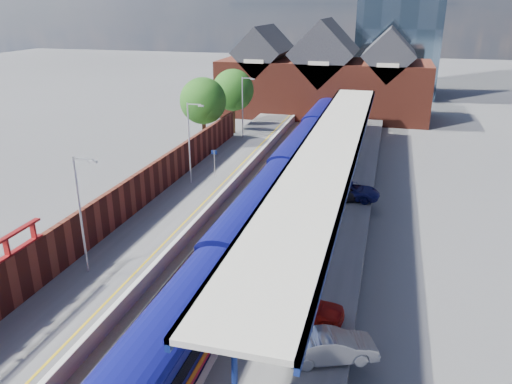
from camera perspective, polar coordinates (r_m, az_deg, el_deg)
ground at (r=49.74m, az=3.08°, el=2.34°), size 240.00×240.00×0.00m
ballast_bed at (r=40.60m, az=0.11°, el=-1.91°), size 6.00×76.00×0.06m
rails at (r=40.57m, az=0.11°, el=-1.80°), size 4.51×76.00×0.14m
left_platform at (r=42.08m, az=-7.15°, el=-0.56°), size 5.00×76.00×1.00m
right_platform at (r=39.43m, az=8.57°, el=-2.13°), size 6.00×76.00×1.00m
coping_left at (r=41.10m, az=-4.14°, el=-0.19°), size 0.30×76.00×0.05m
coping_right at (r=39.59m, az=4.52°, el=-1.03°), size 0.30×76.00×0.05m
yellow_line at (r=41.30m, az=-4.93°, el=-0.14°), size 0.14×76.00×0.01m
train at (r=42.08m, az=3.05°, el=1.93°), size 3.05×65.94×3.45m
canopy at (r=39.78m, az=8.53°, el=5.32°), size 4.50×52.00×4.48m
lamp_post_b at (r=29.38m, az=-19.28°, el=-1.78°), size 1.48×0.18×7.00m
lamp_post_c at (r=42.78m, az=-7.50°, el=6.11°), size 1.48×0.18×7.00m
lamp_post_d at (r=57.52m, az=-1.42°, el=10.03°), size 1.48×0.18×7.00m
platform_sign at (r=44.72m, az=-4.78°, el=3.79°), size 0.55×0.08×2.50m
brick_wall at (r=37.07m, az=-14.73°, el=-0.86°), size 0.35×50.00×3.86m
station_building at (r=75.53m, az=7.74°, el=12.77°), size 30.00×12.12×13.78m
tree_near at (r=56.77m, az=-5.96°, el=10.15°), size 5.20×5.20×8.10m
tree_far at (r=63.89m, az=-2.53°, el=11.42°), size 5.20×5.20×8.10m
parked_car_red at (r=25.29m, az=5.41°, el=-12.88°), size 4.12×1.75×1.39m
parked_car_silver at (r=22.98m, az=8.58°, el=-17.05°), size 4.27×2.82×1.33m
parked_car_dark at (r=40.10m, az=9.47°, el=-0.01°), size 4.85×3.14×1.31m
parked_car_blue at (r=40.60m, az=10.67°, el=0.18°), size 4.92×2.57×1.32m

